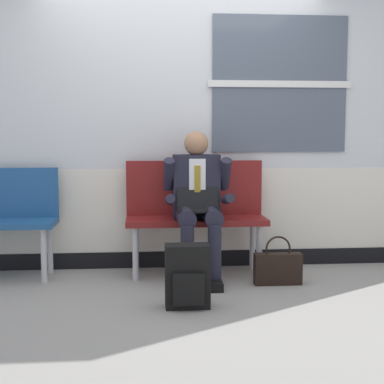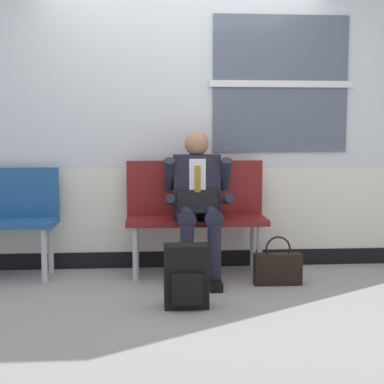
{
  "view_description": "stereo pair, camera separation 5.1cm",
  "coord_description": "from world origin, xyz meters",
  "px_view_note": "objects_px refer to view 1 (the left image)",
  "views": [
    {
      "loc": [
        -0.34,
        -4.38,
        1.23
      ],
      "look_at": [
        0.05,
        0.17,
        0.75
      ],
      "focal_mm": 51.96,
      "sensor_mm": 36.0,
      "label": 1
    },
    {
      "loc": [
        -0.29,
        -4.39,
        1.23
      ],
      "look_at": [
        0.05,
        0.17,
        0.75
      ],
      "focal_mm": 51.96,
      "sensor_mm": 36.0,
      "label": 2
    }
  ],
  "objects_px": {
    "person_seated": "(198,200)",
    "handbag": "(278,268)",
    "bench_with_person": "(195,208)",
    "backpack": "(187,277)"
  },
  "relations": [
    {
      "from": "person_seated",
      "to": "backpack",
      "type": "height_order",
      "value": "person_seated"
    },
    {
      "from": "backpack",
      "to": "handbag",
      "type": "height_order",
      "value": "backpack"
    },
    {
      "from": "bench_with_person",
      "to": "backpack",
      "type": "relative_size",
      "value": 2.69
    },
    {
      "from": "person_seated",
      "to": "handbag",
      "type": "height_order",
      "value": "person_seated"
    },
    {
      "from": "bench_with_person",
      "to": "handbag",
      "type": "xyz_separation_m",
      "value": [
        0.64,
        -0.46,
        -0.44
      ]
    },
    {
      "from": "bench_with_person",
      "to": "person_seated",
      "type": "distance_m",
      "value": 0.23
    },
    {
      "from": "backpack",
      "to": "handbag",
      "type": "distance_m",
      "value": 0.96
    },
    {
      "from": "person_seated",
      "to": "handbag",
      "type": "bearing_deg",
      "value": -21.4
    },
    {
      "from": "person_seated",
      "to": "backpack",
      "type": "xyz_separation_m",
      "value": [
        -0.15,
        -0.79,
        -0.45
      ]
    },
    {
      "from": "handbag",
      "to": "person_seated",
      "type": "bearing_deg",
      "value": 158.6
    }
  ]
}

